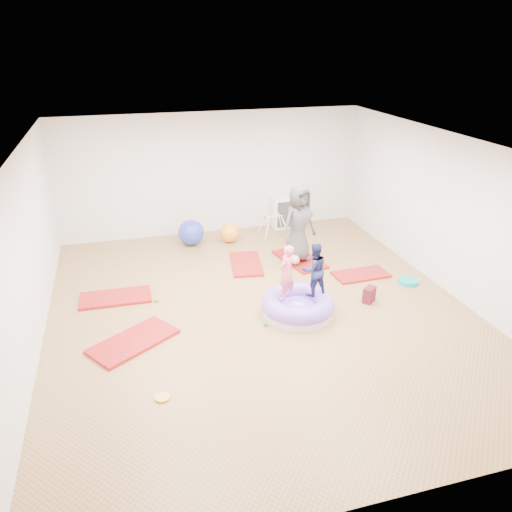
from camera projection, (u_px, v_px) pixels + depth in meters
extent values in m
cube|color=#9C7C49|center=(261.00, 311.00, 8.53)|extent=(7.00, 8.00, 0.01)
cube|color=silver|center=(262.00, 147.00, 7.40)|extent=(7.00, 8.00, 0.01)
cube|color=silver|center=(212.00, 174.00, 11.48)|extent=(7.00, 0.01, 2.80)
cube|color=silver|center=(387.00, 392.00, 4.44)|extent=(7.00, 0.01, 2.80)
cube|color=silver|center=(25.00, 259.00, 7.09)|extent=(0.01, 8.00, 2.80)
cube|color=silver|center=(450.00, 215.00, 8.83)|extent=(0.01, 8.00, 2.80)
cube|color=#A91800|center=(133.00, 341.00, 7.63)|extent=(1.47, 1.28, 0.06)
cube|color=#A91800|center=(116.00, 297.00, 8.91)|extent=(1.25, 0.65, 0.05)
cube|color=#A91800|center=(246.00, 264.00, 10.23)|extent=(0.77, 1.26, 0.05)
cube|color=#A91800|center=(361.00, 274.00, 9.78)|extent=(1.09, 0.58, 0.04)
cube|color=#A91800|center=(300.00, 259.00, 10.43)|extent=(0.89, 1.37, 0.05)
cylinder|color=silver|center=(298.00, 310.00, 8.42)|extent=(1.20, 1.20, 0.13)
torus|color=#8358D6|center=(298.00, 304.00, 8.37)|extent=(1.23, 1.23, 0.33)
ellipsoid|color=#8358D6|center=(298.00, 308.00, 8.40)|extent=(0.66, 0.66, 0.30)
imported|color=#FF5F80|center=(287.00, 270.00, 8.09)|extent=(0.41, 0.39, 0.95)
imported|color=#1D244F|center=(314.00, 267.00, 8.22)|extent=(0.48, 0.39, 0.93)
imported|color=#464646|center=(298.00, 224.00, 10.03)|extent=(0.91, 0.75, 1.59)
ellipsoid|color=#A2B5C8|center=(292.00, 257.00, 10.19)|extent=(0.39, 0.25, 0.22)
sphere|color=#D9A99B|center=(295.00, 260.00, 10.01)|extent=(0.18, 0.18, 0.18)
sphere|color=red|center=(123.00, 335.00, 7.77)|extent=(0.07, 0.07, 0.07)
sphere|color=#2A3BA8|center=(124.00, 356.00, 7.27)|extent=(0.07, 0.07, 0.07)
sphere|color=#2A3BA8|center=(374.00, 271.00, 9.87)|extent=(0.07, 0.07, 0.07)
sphere|color=green|center=(265.00, 324.00, 8.08)|extent=(0.07, 0.07, 0.07)
sphere|color=#2A3BA8|center=(283.00, 287.00, 9.27)|extent=(0.07, 0.07, 0.07)
sphere|color=red|center=(316.00, 281.00, 9.48)|extent=(0.07, 0.07, 0.07)
sphere|color=orange|center=(274.00, 323.00, 8.11)|extent=(0.07, 0.07, 0.07)
sphere|color=#2A3BA8|center=(307.00, 294.00, 9.01)|extent=(0.07, 0.07, 0.07)
sphere|color=green|center=(157.00, 300.00, 8.80)|extent=(0.07, 0.07, 0.07)
sphere|color=#2A3BA8|center=(191.00, 233.00, 11.12)|extent=(0.58, 0.58, 0.58)
sphere|color=orange|center=(230.00, 233.00, 11.30)|extent=(0.44, 0.44, 0.44)
cylinder|color=white|center=(268.00, 228.00, 11.49)|extent=(0.17, 0.18, 0.47)
cylinder|color=white|center=(263.00, 223.00, 11.84)|extent=(0.17, 0.18, 0.47)
cylinder|color=white|center=(285.00, 226.00, 11.59)|extent=(0.17, 0.18, 0.47)
cylinder|color=white|center=(280.00, 221.00, 11.94)|extent=(0.17, 0.18, 0.47)
cylinder|color=white|center=(274.00, 216.00, 11.63)|extent=(0.45, 0.03, 0.03)
sphere|color=red|center=(265.00, 217.00, 11.58)|extent=(0.05, 0.05, 0.05)
sphere|color=#2A3BA8|center=(283.00, 215.00, 11.69)|extent=(0.05, 0.05, 0.05)
cube|color=white|center=(288.00, 212.00, 12.17)|extent=(0.74, 0.36, 0.74)
cube|color=#3A3838|center=(290.00, 214.00, 12.01)|extent=(0.64, 0.02, 0.64)
cube|color=white|center=(288.00, 213.00, 12.12)|extent=(0.02, 0.25, 0.65)
cube|color=white|center=(288.00, 213.00, 12.12)|extent=(0.65, 0.25, 0.02)
cylinder|color=#0E9BAA|center=(408.00, 281.00, 9.46)|extent=(0.37, 0.37, 0.08)
cube|color=maroon|center=(369.00, 295.00, 8.76)|extent=(0.28, 0.27, 0.28)
cylinder|color=orange|center=(162.00, 397.00, 6.47)|extent=(0.20, 0.20, 0.03)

